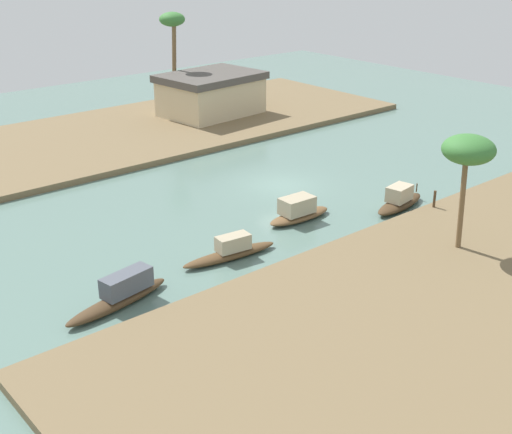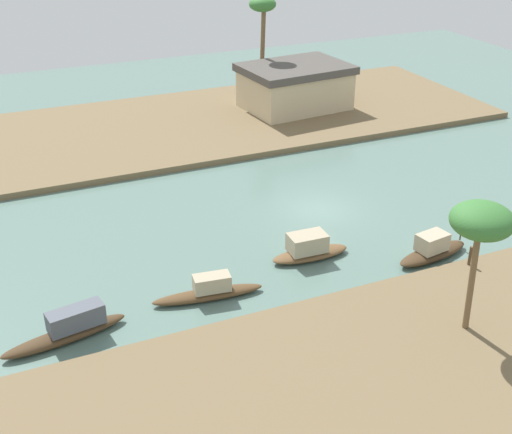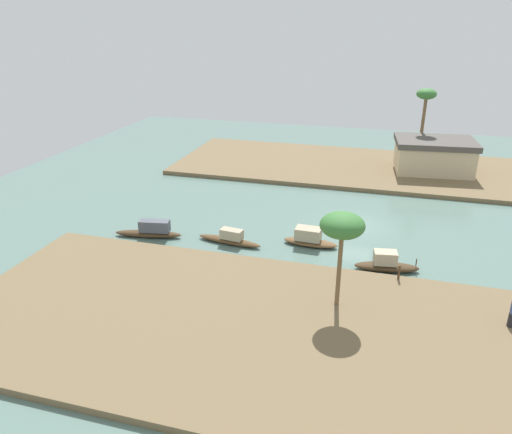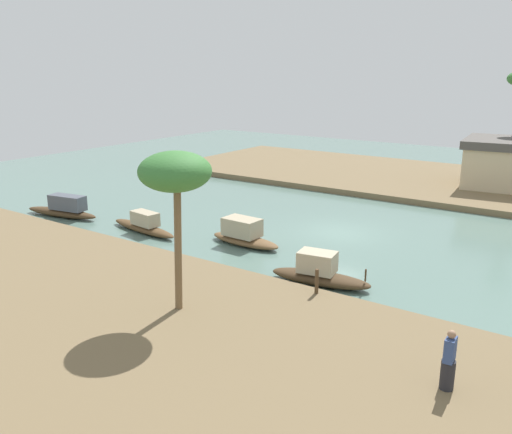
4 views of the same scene
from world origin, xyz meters
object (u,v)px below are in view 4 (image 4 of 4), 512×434
object	(u,v)px
sampan_midstream	(64,209)
sampan_foreground	(319,273)
palm_tree_left_near	(175,174)
person_on_near_bank	(449,363)
sampan_with_red_awning	(144,225)
sampan_downstream_large	(244,234)
mooring_post	(317,281)

from	to	relation	value
sampan_midstream	sampan_foreground	size ratio (longest dim) A/B	1.21
palm_tree_left_near	person_on_near_bank	bearing A→B (deg)	1.58
sampan_with_red_awning	sampan_downstream_large	world-z (taller)	sampan_downstream_large
person_on_near_bank	sampan_downstream_large	bearing A→B (deg)	-124.68
sampan_downstream_large	palm_tree_left_near	size ratio (longest dim) A/B	0.72
person_on_near_bank	sampan_foreground	bearing A→B (deg)	-131.06
sampan_with_red_awning	sampan_midstream	bearing A→B (deg)	-168.17
sampan_with_red_awning	sampan_downstream_large	size ratio (longest dim) A/B	1.27
sampan_downstream_large	sampan_midstream	world-z (taller)	sampan_midstream
sampan_downstream_large	sampan_midstream	size ratio (longest dim) A/B	0.77
sampan_foreground	palm_tree_left_near	size ratio (longest dim) A/B	0.79
sampan_midstream	person_on_near_bank	bearing A→B (deg)	-23.47
sampan_foreground	mooring_post	bearing A→B (deg)	-74.12
person_on_near_bank	sampan_with_red_awning	bearing A→B (deg)	-111.95
sampan_downstream_large	sampan_foreground	world-z (taller)	sampan_foreground
sampan_with_red_awning	mooring_post	xyz separation A→B (m)	(11.65, -2.70, 0.46)
sampan_with_red_awning	sampan_foreground	xyz separation A→B (m)	(10.88, -1.03, 0.07)
sampan_downstream_large	person_on_near_bank	world-z (taller)	person_on_near_bank
sampan_midstream	sampan_foreground	xyz separation A→B (m)	(16.86, -0.54, -0.04)
sampan_with_red_awning	palm_tree_left_near	size ratio (longest dim) A/B	0.92
sampan_foreground	person_on_near_bank	bearing A→B (deg)	-47.73
sampan_downstream_large	sampan_foreground	bearing A→B (deg)	-21.28
person_on_near_bank	palm_tree_left_near	size ratio (longest dim) A/B	0.30
sampan_with_red_awning	person_on_near_bank	size ratio (longest dim) A/B	3.02
sampan_downstream_large	person_on_near_bank	size ratio (longest dim) A/B	2.39
person_on_near_bank	palm_tree_left_near	world-z (taller)	palm_tree_left_near
sampan_with_red_awning	sampan_foreground	size ratio (longest dim) A/B	1.17
sampan_foreground	mooring_post	distance (m)	1.88
sampan_with_red_awning	sampan_downstream_large	xyz separation A→B (m)	(5.49, 1.30, 0.12)
palm_tree_left_near	sampan_with_red_awning	bearing A→B (deg)	142.70
sampan_with_red_awning	sampan_foreground	distance (m)	10.93
sampan_foreground	sampan_midstream	bearing A→B (deg)	169.17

